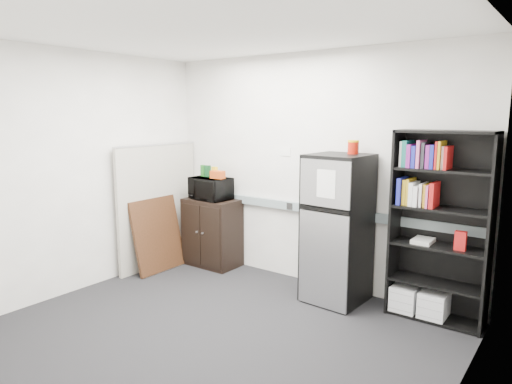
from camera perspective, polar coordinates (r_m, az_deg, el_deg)
floor at (r=4.38m, az=-5.45°, el=-17.44°), size 4.00×4.00×0.00m
wall_back at (r=5.37m, az=6.86°, el=2.71°), size 4.00×0.02×2.70m
wall_right at (r=3.03m, az=23.68°, el=-3.46°), size 0.02×3.50×2.70m
wall_left at (r=5.49m, az=-21.47°, el=2.26°), size 0.02×3.50×2.70m
ceiling at (r=3.97m, az=-6.12°, el=19.87°), size 4.00×3.50×0.02m
electrical_raceway at (r=5.42m, az=6.60°, el=-2.05°), size 3.92×0.05×0.10m
wall_note at (r=5.52m, az=3.70°, el=5.04°), size 0.14×0.00×0.10m
bookshelf at (r=4.71m, az=21.81°, el=-3.58°), size 0.90×0.34×1.85m
cubicle_partition at (r=6.13m, az=-12.12°, el=-1.66°), size 0.06×1.30×1.62m
cabinet at (r=6.11m, az=-5.52°, el=-5.02°), size 0.72×0.48×0.90m
microwave at (r=5.98m, az=-5.71°, el=0.44°), size 0.54×0.38×0.29m
snack_box_a at (r=6.07m, az=-6.57°, el=2.66°), size 0.08×0.06×0.15m
snack_box_b at (r=6.02m, az=-6.06°, el=2.61°), size 0.07×0.06×0.15m
snack_box_c at (r=5.94m, az=-5.20°, el=2.48°), size 0.08×0.06×0.14m
snack_bag at (r=5.85m, az=-4.82°, el=2.17°), size 0.19×0.11×0.10m
refrigerator at (r=4.95m, az=10.08°, el=-4.54°), size 0.63×0.65×1.59m
coffee_can at (r=4.88m, az=12.06°, el=5.64°), size 0.12×0.12×0.16m
framed_poster at (r=6.02m, az=-12.19°, el=-5.18°), size 0.24×0.74×0.93m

